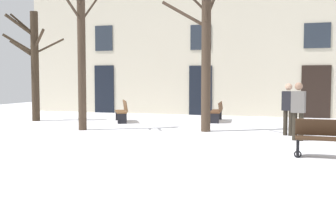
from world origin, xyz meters
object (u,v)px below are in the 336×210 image
tree_left_of_center (82,48)px  person_strolling (298,108)px  bench_near_lamp (217,111)px  bench_facing_shops (122,111)px  tree_center (205,55)px  tree_right_of_center (34,62)px  person_near_bench (288,107)px

tree_left_of_center → person_strolling: size_ratio=3.52×
tree_left_of_center → bench_near_lamp: 6.43m
bench_facing_shops → person_strolling: (7.01, -3.27, 0.49)m
tree_center → person_strolling: bearing=-22.0°
tree_center → tree_left_of_center: bearing=-168.8°
tree_right_of_center → person_near_bench: (10.60, -1.54, -1.65)m
tree_center → tree_right_of_center: (-7.82, 1.33, -0.06)m
bench_near_lamp → tree_center: bearing=-2.8°
bench_near_lamp → person_strolling: bearing=29.6°
bench_facing_shops → bench_near_lamp: bench_facing_shops is taller
tree_left_of_center → bench_facing_shops: 3.79m
tree_center → person_near_bench: tree_center is taller
tree_left_of_center → bench_near_lamp: (4.16, 4.24, -2.47)m
tree_left_of_center → tree_center: size_ratio=1.14×
person_near_bench → person_strolling: bearing=125.8°
tree_left_of_center → tree_right_of_center: bearing=148.6°
bench_facing_shops → person_strolling: person_strolling is taller
tree_right_of_center → person_near_bench: tree_right_of_center is taller
tree_center → person_near_bench: (2.77, -0.21, -1.71)m
bench_facing_shops → tree_right_of_center: bearing=-106.9°
tree_center → tree_right_of_center: tree_center is taller
tree_left_of_center → tree_center: tree_left_of_center is taller
tree_center → bench_facing_shops: 4.97m
person_strolling → person_near_bench: person_strolling is taller
bench_near_lamp → bench_facing_shops: bearing=-75.4°
bench_near_lamp → person_near_bench: person_near_bench is taller
tree_center → person_near_bench: 3.26m
tree_left_of_center → person_near_bench: (7.04, 0.63, -1.98)m
bench_near_lamp → person_near_bench: 4.64m
bench_near_lamp → person_strolling: (3.14, -4.62, 0.51)m
bench_near_lamp → person_near_bench: bearing=34.1°
person_near_bench → bench_near_lamp: bearing=-29.9°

